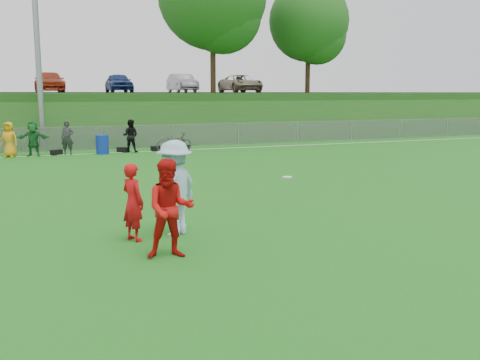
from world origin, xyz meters
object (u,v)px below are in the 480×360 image
player_blue (175,188)px  bicycle (174,142)px  player_red_left (133,202)px  frisbee (287,177)px  player_red_center (170,209)px  recycling_bin (102,145)px

player_blue → bicycle: player_blue is taller
player_red_left → frisbee: 4.13m
bicycle → player_red_center: bearing=161.3°
player_red_left → player_red_center: bearing=170.2°
player_red_center → recycling_bin: (1.20, 18.01, -0.45)m
frisbee → bicycle: (1.25, 15.49, -0.46)m
player_red_left → recycling_bin: player_red_left is taller
player_red_center → bicycle: bearing=85.7°
bicycle → player_red_left: bearing=158.7°
player_red_left → recycling_bin: (1.62, 16.58, -0.33)m
recycling_bin → bicycle: bearing=-2.9°
player_red_center → player_blue: player_blue is taller
recycling_bin → bicycle: size_ratio=0.50×
recycling_bin → bicycle: (3.66, -0.18, 0.03)m
player_blue → recycling_bin: bearing=-132.6°
player_red_left → frisbee: bearing=-103.4°
player_blue → frisbee: size_ratio=8.55×
player_blue → frisbee: player_blue is taller
frisbee → recycling_bin: bearing=98.8°
player_blue → bicycle: bearing=-145.2°
player_blue → frisbee: bearing=154.4°
player_red_left → bicycle: player_red_left is taller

